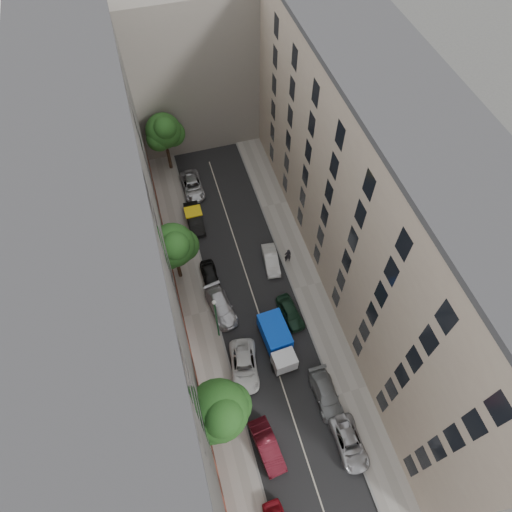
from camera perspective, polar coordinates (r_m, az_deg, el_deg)
name	(u,v)px	position (r m, az deg, el deg)	size (l,w,h in m)	color
ground	(254,300)	(44.74, -0.20, -5.49)	(120.00, 120.00, 0.00)	#4C4C49
road_surface	(254,300)	(44.73, -0.20, -5.48)	(8.00, 44.00, 0.02)	black
sidewalk_left	(199,313)	(44.29, -7.11, -7.14)	(3.00, 44.00, 0.15)	gray
sidewalk_right	(307,286)	(45.72, 6.45, -3.72)	(3.00, 44.00, 0.15)	gray
building_left	(115,272)	(36.18, -17.25, -1.88)	(8.00, 44.00, 20.00)	#4B4946
building_right	(381,209)	(39.59, 15.31, 5.64)	(8.00, 44.00, 20.00)	tan
building_endcap	(187,56)	(57.63, -8.68, 23.53)	(18.00, 12.00, 18.00)	slate
tarp_truck	(277,341)	(41.37, 2.68, -10.58)	(2.41, 5.46, 2.47)	black
car_left_1	(267,446)	(39.28, 1.41, -22.67)	(1.58, 4.52, 1.49)	#4E0F19
car_left_2	(244,366)	(41.16, -1.48, -13.61)	(2.34, 5.08, 1.41)	silver
car_left_3	(221,307)	(43.70, -4.40, -6.32)	(1.98, 4.88, 1.42)	#B4B3B8
car_left_4	(210,277)	(45.54, -5.76, -2.57)	(1.55, 3.86, 1.32)	black
car_left_5	(194,219)	(49.90, -7.72, 4.65)	(1.60, 4.59, 1.51)	black
car_left_6	(192,186)	(53.25, -7.95, 8.71)	(2.22, 4.82, 1.34)	#B2B2B7
car_right_0	(349,443)	(40.12, 11.60, -21.94)	(2.12, 4.60, 1.28)	#AFB0B4
car_right_1	(326,394)	(40.81, 8.74, -16.70)	(1.90, 4.67, 1.35)	slate
car_right_2	(290,312)	(43.46, 4.33, -7.03)	(1.59, 3.96, 1.35)	#15301F
car_right_3	(271,260)	(46.41, 1.88, -0.51)	(1.37, 3.92, 1.29)	silver
tree_near	(220,412)	(35.04, -4.54, -18.86)	(4.91, 4.57, 8.00)	#382619
tree_mid	(174,247)	(42.38, -10.18, 1.13)	(4.60, 4.21, 7.50)	#382619
tree_far	(165,133)	(52.79, -11.34, 14.90)	(4.44, 4.03, 7.79)	#382619
lamp_post	(216,315)	(39.44, -5.03, -7.41)	(0.36, 0.36, 6.51)	#1C6332
pedestrian	(288,256)	(46.26, 4.00, 0.06)	(0.70, 0.46, 1.91)	black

